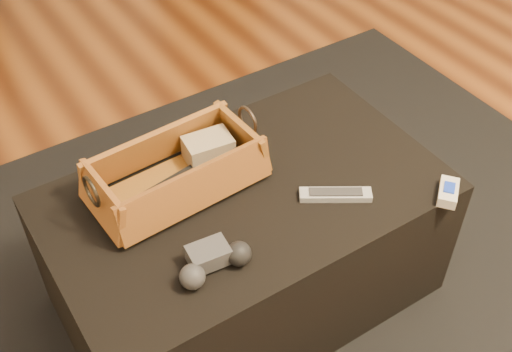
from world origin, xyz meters
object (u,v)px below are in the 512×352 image
game_controller (213,261)px  silver_remote (336,194)px  ottoman (246,246)px  wicker_basket (176,173)px  cream_gadget (448,192)px  tv_remote (173,187)px

game_controller → silver_remote: (0.37, 0.03, -0.02)m
ottoman → wicker_basket: size_ratio=2.21×
wicker_basket → cream_gadget: (0.55, -0.39, -0.04)m
ottoman → game_controller: bearing=-138.1°
silver_remote → cream_gadget: 0.28m
ottoman → tv_remote: (-0.16, 0.09, 0.24)m
ottoman → silver_remote: 0.32m
ottoman → tv_remote: 0.30m
wicker_basket → cream_gadget: bearing=-35.4°
ottoman → game_controller: 0.35m
silver_remote → ottoman: bearing=142.3°
wicker_basket → game_controller: 0.28m
ottoman → tv_remote: tv_remote is taller
silver_remote → cream_gadget: size_ratio=1.76×
tv_remote → silver_remote: (0.33, -0.22, -0.02)m
wicker_basket → ottoman: bearing=-37.6°
silver_remote → game_controller: bearing=-175.0°
tv_remote → wicker_basket: size_ratio=0.51×
tv_remote → silver_remote: size_ratio=1.34×
game_controller → cream_gadget: (0.61, -0.12, -0.01)m
wicker_basket → silver_remote: bearing=-37.7°
tv_remote → wicker_basket: 0.04m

